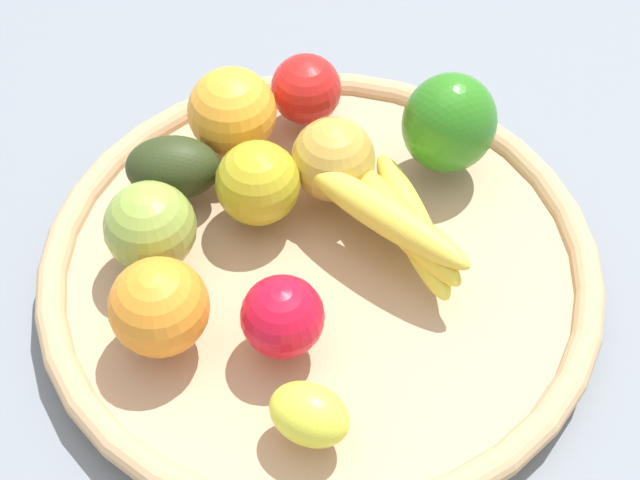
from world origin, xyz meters
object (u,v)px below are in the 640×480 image
object	(u,v)px
apple_1	(150,227)
avocado	(173,168)
apple_3	(282,317)
orange_0	(159,307)
orange_1	(232,112)
apple_2	(306,89)
apple_0	(258,183)
lemon_0	(309,414)
bell_pepper	(449,123)
apple_4	(336,160)
banana_bunch	(399,219)

from	to	relation	value
apple_1	avocado	size ratio (longest dim) A/B	0.92
apple_3	orange_0	bearing A→B (deg)	95.66
orange_1	avocado	world-z (taller)	orange_1
apple_2	avocado	xyz separation A→B (m)	(-0.11, 0.10, -0.00)
apple_1	apple_0	size ratio (longest dim) A/B	1.04
apple_3	avocado	xyz separation A→B (m)	(0.14, 0.12, -0.00)
apple_2	apple_1	bearing A→B (deg)	152.29
lemon_0	bell_pepper	distance (m)	0.29
bell_pepper	avocado	size ratio (longest dim) A/B	1.17
apple_4	lemon_0	bearing A→B (deg)	-176.72
avocado	bell_pepper	bearing A→B (deg)	-73.48
apple_3	apple_1	bearing A→B (deg)	60.79
banana_bunch	avocado	world-z (taller)	banana_bunch
orange_0	bell_pepper	xyz separation A→B (m)	(0.22, -0.20, 0.01)
apple_0	apple_2	xyz separation A→B (m)	(0.12, -0.02, -0.00)
apple_1	orange_1	world-z (taller)	orange_1
orange_1	lemon_0	xyz separation A→B (m)	(-0.28, -0.11, -0.02)
orange_1	bell_pepper	bearing A→B (deg)	-88.43
lemon_0	apple_2	world-z (taller)	apple_2
bell_pepper	avocado	xyz separation A→B (m)	(-0.07, 0.23, -0.02)
apple_4	apple_3	bearing A→B (deg)	173.66
apple_3	orange_0	world-z (taller)	orange_0
orange_0	apple_2	xyz separation A→B (m)	(0.26, -0.07, -0.01)
orange_0	apple_0	world-z (taller)	orange_0
banana_bunch	apple_2	xyz separation A→B (m)	(0.14, 0.10, 0.00)
bell_pepper	lemon_0	bearing A→B (deg)	59.65
orange_0	avocado	size ratio (longest dim) A/B	0.94
apple_0	apple_1	bearing A→B (deg)	128.76
lemon_0	apple_0	distance (m)	0.21
apple_4	bell_pepper	world-z (taller)	bell_pepper
apple_1	orange_0	xyz separation A→B (m)	(-0.08, -0.03, 0.00)
apple_4	lemon_0	size ratio (longest dim) A/B	1.20
orange_1	orange_0	world-z (taller)	orange_1
lemon_0	apple_2	bearing A→B (deg)	9.34
apple_3	banana_bunch	distance (m)	0.13
bell_pepper	apple_2	size ratio (longest dim) A/B	1.46
apple_4	avocado	size ratio (longest dim) A/B	0.89
lemon_0	avocado	distance (m)	0.26
apple_1	orange_1	size ratio (longest dim) A/B	0.94
apple_1	apple_2	distance (m)	0.21
apple_2	apple_4	bearing A→B (deg)	-155.63
apple_2	lemon_0	bearing A→B (deg)	-170.66
apple_4	bell_pepper	size ratio (longest dim) A/B	0.76
bell_pepper	avocado	world-z (taller)	bell_pepper
orange_1	apple_3	bearing A→B (deg)	-158.56
apple_1	apple_3	distance (m)	0.14
apple_3	apple_4	world-z (taller)	apple_4
apple_4	bell_pepper	xyz separation A→B (m)	(0.05, -0.09, 0.01)
orange_1	bell_pepper	size ratio (longest dim) A/B	0.84
apple_1	lemon_0	world-z (taller)	apple_1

